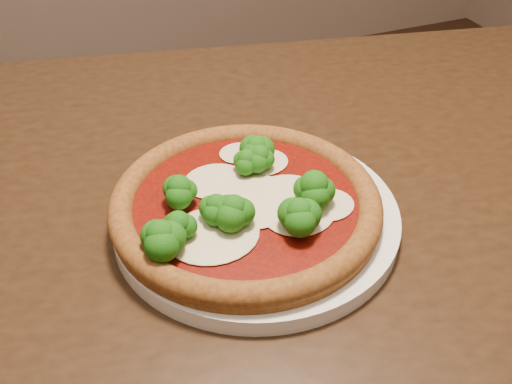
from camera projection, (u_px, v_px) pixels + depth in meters
name	position (u px, v px, depth m)	size (l,w,h in m)	color
dining_table	(278.00, 255.00, 0.69)	(1.39, 1.03, 0.75)	black
plate	(256.00, 216.00, 0.59)	(0.29, 0.29, 0.02)	white
pizza	(245.00, 202.00, 0.57)	(0.27, 0.27, 0.06)	brown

